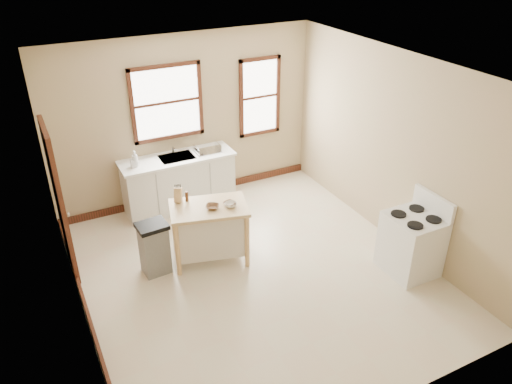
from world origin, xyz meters
TOP-DOWN VIEW (x-y plane):
  - floor at (0.00, 0.00)m, footprint 5.00×5.00m
  - ceiling at (0.00, 0.00)m, footprint 5.00×5.00m
  - wall_back at (0.00, 2.50)m, footprint 4.50×0.04m
  - wall_left at (-2.25, 0.00)m, footprint 0.04×5.00m
  - wall_right at (2.25, 0.00)m, footprint 0.04×5.00m
  - window_main at (-0.30, 2.48)m, footprint 1.17×0.06m
  - window_side at (1.35, 2.48)m, footprint 0.77×0.06m
  - door_left at (-2.21, 1.30)m, footprint 0.06×0.90m
  - baseboard_back at (0.00, 2.47)m, footprint 4.50×0.04m
  - baseboard_left at (-2.22, 0.00)m, footprint 0.04×5.00m
  - sink_counter at (-0.30, 2.20)m, footprint 1.86×0.62m
  - faucet at (-0.30, 2.38)m, footprint 0.03×0.03m
  - soap_bottle_a at (-0.98, 2.16)m, footprint 0.10×0.10m
  - soap_bottle_b at (-1.01, 2.15)m, footprint 0.09×0.09m
  - dish_rack at (0.22, 2.17)m, footprint 0.49×0.42m
  - kitchen_island at (-0.40, 0.60)m, footprint 1.19×0.91m
  - knife_block at (-0.72, 0.90)m, footprint 0.14×0.14m
  - pepper_grinder at (-0.61, 0.87)m, footprint 0.06×0.06m
  - bowl_a at (-0.37, 0.53)m, footprint 0.25×0.25m
  - bowl_b at (-0.13, 0.50)m, footprint 0.20×0.20m
  - bowl_c at (-0.13, 0.46)m, footprint 0.24×0.24m
  - trash_bin at (-1.19, 0.65)m, footprint 0.42×0.36m
  - gas_stove at (1.93, -0.89)m, footprint 0.69×0.69m

SIDE VIEW (x-z plane):
  - floor at x=0.00m, z-range 0.00..0.00m
  - baseboard_back at x=0.00m, z-range 0.00..0.12m
  - baseboard_left at x=-2.22m, z-range 0.00..0.12m
  - trash_bin at x=-1.19m, z-range 0.00..0.77m
  - kitchen_island at x=-0.40m, z-range 0.00..0.86m
  - sink_counter at x=-0.30m, z-range 0.00..0.92m
  - gas_stove at x=1.93m, z-range 0.00..1.12m
  - bowl_b at x=-0.13m, z-range 0.86..0.90m
  - bowl_a at x=-0.37m, z-range 0.86..0.91m
  - bowl_c at x=-0.13m, z-range 0.86..0.91m
  - pepper_grinder at x=-0.61m, z-range 0.86..1.01m
  - knife_block at x=-0.72m, z-range 0.86..1.06m
  - dish_rack at x=0.22m, z-range 0.92..1.02m
  - soap_bottle_b at x=-1.01m, z-range 0.92..1.11m
  - faucet at x=-0.30m, z-range 0.92..1.14m
  - soap_bottle_a at x=-0.98m, z-range 0.92..1.17m
  - door_left at x=-2.21m, z-range 0.00..2.10m
  - wall_back at x=0.00m, z-range 0.00..2.80m
  - wall_left at x=-2.25m, z-range 0.00..2.80m
  - wall_right at x=2.25m, z-range 0.00..2.80m
  - window_side at x=1.35m, z-range 0.92..2.29m
  - window_main at x=-0.30m, z-range 1.14..2.36m
  - ceiling at x=0.00m, z-range 2.80..2.80m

